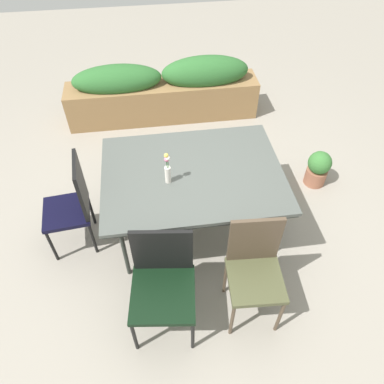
{
  "coord_description": "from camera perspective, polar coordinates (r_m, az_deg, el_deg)",
  "views": [
    {
      "loc": [
        -0.32,
        -2.24,
        2.91
      ],
      "look_at": [
        -0.0,
        0.0,
        0.51
      ],
      "focal_mm": 34.32,
      "sensor_mm": 36.0,
      "label": 1
    }
  ],
  "objects": [
    {
      "name": "planter_box",
      "position": [
        4.89,
        -4.48,
        15.35
      ],
      "size": [
        2.44,
        0.44,
        0.81
      ],
      "color": "olive",
      "rests_on": "ground"
    },
    {
      "name": "chair_near_left",
      "position": [
        2.78,
        -4.55,
        -13.38
      ],
      "size": [
        0.53,
        0.53,
        0.91
      ],
      "rotation": [
        0.0,
        0.0,
        3.02
      ],
      "color": "black",
      "rests_on": "ground"
    },
    {
      "name": "flower_vase",
      "position": [
        2.95,
        -3.81,
        3.52
      ],
      "size": [
        0.05,
        0.05,
        0.31
      ],
      "color": "silver",
      "rests_on": "dining_table"
    },
    {
      "name": "dining_table",
      "position": [
        3.15,
        0.0,
        2.57
      ],
      "size": [
        1.54,
        1.14,
        0.76
      ],
      "color": "#4C514C",
      "rests_on": "ground"
    },
    {
      "name": "ground_plane",
      "position": [
        3.69,
        0.07,
        -5.52
      ],
      "size": [
        12.0,
        12.0,
        0.0
      ],
      "primitive_type": "plane",
      "color": "gray"
    },
    {
      "name": "chair_end_left",
      "position": [
        3.36,
        -17.98,
        -1.54
      ],
      "size": [
        0.44,
        0.44,
        0.96
      ],
      "rotation": [
        0.0,
        0.0,
        1.66
      ],
      "color": "black",
      "rests_on": "ground"
    },
    {
      "name": "potted_plant",
      "position": [
        4.19,
        19.0,
        3.56
      ],
      "size": [
        0.25,
        0.25,
        0.42
      ],
      "color": "#9E6047",
      "rests_on": "ground"
    },
    {
      "name": "chair_near_right",
      "position": [
        2.82,
        9.71,
        -11.3
      ],
      "size": [
        0.43,
        0.43,
        0.95
      ],
      "rotation": [
        0.0,
        0.0,
        3.08
      ],
      "color": "#494B2E",
      "rests_on": "ground"
    }
  ]
}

